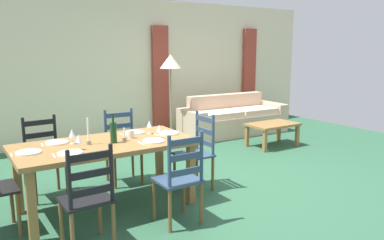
% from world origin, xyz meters
% --- Properties ---
extents(ground_plane, '(9.60, 9.60, 0.02)m').
position_xyz_m(ground_plane, '(0.00, 0.00, -0.01)').
color(ground_plane, '#2B573C').
extents(wall_far, '(9.60, 0.16, 2.70)m').
position_xyz_m(wall_far, '(0.00, 3.30, 1.35)').
color(wall_far, beige).
rests_on(wall_far, ground_plane).
extents(curtain_panel_left, '(0.35, 0.08, 2.20)m').
position_xyz_m(curtain_panel_left, '(0.90, 3.16, 1.10)').
color(curtain_panel_left, '#A13D2F').
rests_on(curtain_panel_left, ground_plane).
extents(curtain_panel_right, '(0.35, 0.08, 2.20)m').
position_xyz_m(curtain_panel_right, '(3.30, 3.16, 1.10)').
color(curtain_panel_right, '#A13D2F').
rests_on(curtain_panel_right, ground_plane).
extents(dining_table, '(1.90, 0.96, 0.75)m').
position_xyz_m(dining_table, '(-1.44, 0.08, 0.66)').
color(dining_table, olive).
rests_on(dining_table, ground_plane).
extents(dining_chair_near_left, '(0.43, 0.41, 0.96)m').
position_xyz_m(dining_chair_near_left, '(-1.90, -0.68, 0.48)').
color(dining_chair_near_left, black).
rests_on(dining_chair_near_left, ground_plane).
extents(dining_chair_near_right, '(0.42, 0.40, 0.96)m').
position_xyz_m(dining_chair_near_right, '(-0.97, -0.68, 0.48)').
color(dining_chair_near_right, navy).
rests_on(dining_chair_near_right, ground_plane).
extents(dining_chair_far_left, '(0.45, 0.43, 0.96)m').
position_xyz_m(dining_chair_far_left, '(-1.93, 0.82, 0.48)').
color(dining_chair_far_left, black).
rests_on(dining_chair_far_left, ground_plane).
extents(dining_chair_far_right, '(0.45, 0.43, 0.96)m').
position_xyz_m(dining_chair_far_right, '(-0.95, 0.81, 0.48)').
color(dining_chair_far_right, navy).
rests_on(dining_chair_far_right, ground_plane).
extents(dining_chair_head_east, '(0.40, 0.42, 0.96)m').
position_xyz_m(dining_chair_head_east, '(-0.27, 0.06, 0.48)').
color(dining_chair_head_east, '#30445D').
rests_on(dining_chair_head_east, ground_plane).
extents(dinner_plate_near_left, '(0.24, 0.24, 0.02)m').
position_xyz_m(dinner_plate_near_left, '(-1.89, -0.17, 0.76)').
color(dinner_plate_near_left, white).
rests_on(dinner_plate_near_left, dining_table).
extents(fork_near_left, '(0.03, 0.17, 0.01)m').
position_xyz_m(fork_near_left, '(-2.04, -0.17, 0.75)').
color(fork_near_left, silver).
rests_on(fork_near_left, dining_table).
extents(dinner_plate_near_right, '(0.24, 0.24, 0.02)m').
position_xyz_m(dinner_plate_near_right, '(-0.99, -0.17, 0.76)').
color(dinner_plate_near_right, white).
rests_on(dinner_plate_near_right, dining_table).
extents(fork_near_right, '(0.02, 0.17, 0.01)m').
position_xyz_m(fork_near_right, '(-1.14, -0.17, 0.75)').
color(fork_near_right, silver).
rests_on(fork_near_right, dining_table).
extents(dinner_plate_far_left, '(0.24, 0.24, 0.02)m').
position_xyz_m(dinner_plate_far_left, '(-1.89, 0.33, 0.76)').
color(dinner_plate_far_left, white).
rests_on(dinner_plate_far_left, dining_table).
extents(fork_far_left, '(0.03, 0.17, 0.01)m').
position_xyz_m(fork_far_left, '(-2.04, 0.33, 0.75)').
color(fork_far_left, silver).
rests_on(fork_far_left, dining_table).
extents(dinner_plate_far_right, '(0.24, 0.24, 0.02)m').
position_xyz_m(dinner_plate_far_right, '(-0.99, 0.33, 0.76)').
color(dinner_plate_far_right, white).
rests_on(dinner_plate_far_right, dining_table).
extents(fork_far_right, '(0.02, 0.17, 0.01)m').
position_xyz_m(fork_far_right, '(-1.14, 0.33, 0.75)').
color(fork_far_right, silver).
rests_on(fork_far_right, dining_table).
extents(dinner_plate_head_west, '(0.24, 0.24, 0.02)m').
position_xyz_m(dinner_plate_head_west, '(-2.22, 0.08, 0.76)').
color(dinner_plate_head_west, white).
rests_on(dinner_plate_head_west, dining_table).
extents(fork_head_west, '(0.03, 0.17, 0.01)m').
position_xyz_m(fork_head_west, '(-2.37, 0.08, 0.75)').
color(fork_head_west, silver).
rests_on(fork_head_west, dining_table).
extents(dinner_plate_head_east, '(0.24, 0.24, 0.02)m').
position_xyz_m(dinner_plate_head_east, '(-0.66, 0.08, 0.76)').
color(dinner_plate_head_east, white).
rests_on(dinner_plate_head_east, dining_table).
extents(fork_head_east, '(0.02, 0.17, 0.01)m').
position_xyz_m(fork_head_east, '(-0.81, 0.08, 0.75)').
color(fork_head_east, silver).
rests_on(fork_head_east, dining_table).
extents(wine_bottle, '(0.07, 0.07, 0.32)m').
position_xyz_m(wine_bottle, '(-1.37, 0.02, 0.87)').
color(wine_bottle, '#143819').
rests_on(wine_bottle, dining_table).
extents(wine_glass_near_left, '(0.06, 0.06, 0.16)m').
position_xyz_m(wine_glass_near_left, '(-1.77, -0.07, 0.86)').
color(wine_glass_near_left, white).
rests_on(wine_glass_near_left, dining_table).
extents(wine_glass_near_right, '(0.06, 0.06, 0.16)m').
position_xyz_m(wine_glass_near_right, '(-0.87, -0.07, 0.86)').
color(wine_glass_near_right, white).
rests_on(wine_glass_near_right, dining_table).
extents(wine_glass_far_left, '(0.06, 0.06, 0.16)m').
position_xyz_m(wine_glass_far_left, '(-1.76, 0.22, 0.86)').
color(wine_glass_far_left, white).
rests_on(wine_glass_far_left, dining_table).
extents(wine_glass_far_right, '(0.06, 0.06, 0.16)m').
position_xyz_m(wine_glass_far_right, '(-0.85, 0.21, 0.86)').
color(wine_glass_far_right, white).
rests_on(wine_glass_far_right, dining_table).
extents(coffee_cup_primary, '(0.07, 0.07, 0.09)m').
position_xyz_m(coffee_cup_primary, '(-1.12, 0.12, 0.80)').
color(coffee_cup_primary, beige).
rests_on(coffee_cup_primary, dining_table).
extents(candle_tall, '(0.05, 0.05, 0.28)m').
position_xyz_m(candle_tall, '(-1.62, 0.10, 0.83)').
color(candle_tall, '#998C66').
rests_on(candle_tall, dining_table).
extents(candle_short, '(0.05, 0.05, 0.15)m').
position_xyz_m(candle_short, '(-1.24, 0.04, 0.79)').
color(candle_short, '#998C66').
rests_on(candle_short, dining_table).
extents(couch, '(2.31, 0.89, 0.80)m').
position_xyz_m(couch, '(2.10, 2.29, 0.29)').
color(couch, '#D1AE90').
rests_on(couch, ground_plane).
extents(coffee_table, '(0.90, 0.56, 0.42)m').
position_xyz_m(coffee_table, '(2.05, 1.08, 0.36)').
color(coffee_table, olive).
rests_on(coffee_table, ground_plane).
extents(standing_lamp, '(0.40, 0.40, 1.64)m').
position_xyz_m(standing_lamp, '(0.75, 2.48, 1.41)').
color(standing_lamp, '#332D28').
rests_on(standing_lamp, ground_plane).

